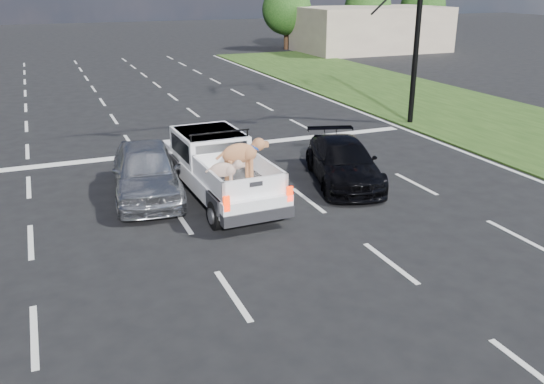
{
  "coord_description": "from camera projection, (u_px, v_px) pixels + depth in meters",
  "views": [
    {
      "loc": [
        -4.68,
        -9.1,
        5.58
      ],
      "look_at": [
        -0.12,
        2.0,
        1.17
      ],
      "focal_mm": 38.0,
      "sensor_mm": 36.0,
      "label": 1
    }
  ],
  "objects": [
    {
      "name": "black_coupe",
      "position": [
        344.0,
        162.0,
        16.79
      ],
      "size": [
        2.84,
        4.58,
        1.24
      ],
      "primitive_type": "imported",
      "rotation": [
        0.0,
        0.0,
        -0.28
      ],
      "color": "black",
      "rests_on": "ground"
    },
    {
      "name": "pickup_truck",
      "position": [
        221.0,
        167.0,
        15.45
      ],
      "size": [
        1.99,
        5.0,
        1.86
      ],
      "rotation": [
        0.0,
        0.0,
        0.03
      ],
      "color": "black",
      "rests_on": "ground"
    },
    {
      "name": "silver_sedan",
      "position": [
        146.0,
        171.0,
        15.6
      ],
      "size": [
        2.29,
        4.57,
        1.49
      ],
      "primitive_type": "imported",
      "rotation": [
        0.0,
        0.0,
        -0.12
      ],
      "color": "#A8AAAF",
      "rests_on": "ground"
    },
    {
      "name": "road_markings",
      "position": [
        218.0,
        180.0,
        17.19
      ],
      "size": [
        17.75,
        60.0,
        0.01
      ],
      "color": "silver",
      "rests_on": "ground"
    },
    {
      "name": "tree_far_f",
      "position": [
        423.0,
        7.0,
        54.06
      ],
      "size": [
        4.2,
        4.2,
        5.4
      ],
      "color": "#332114",
      "rests_on": "ground"
    },
    {
      "name": "traffic_signal",
      "position": [
        366.0,
        6.0,
        21.55
      ],
      "size": [
        9.11,
        0.31,
        7.0
      ],
      "color": "black",
      "rests_on": "ground"
    },
    {
      "name": "ground",
      "position": [
        316.0,
        278.0,
        11.49
      ],
      "size": [
        160.0,
        160.0,
        0.0
      ],
      "primitive_type": "plane",
      "color": "black",
      "rests_on": "ground"
    },
    {
      "name": "building_right",
      "position": [
        371.0,
        29.0,
        48.24
      ],
      "size": [
        12.0,
        7.0,
        3.6
      ],
      "primitive_type": "cube",
      "color": "#BDAC90",
      "rests_on": "ground"
    },
    {
      "name": "tree_far_e",
      "position": [
        368.0,
        8.0,
        51.92
      ],
      "size": [
        4.2,
        4.2,
        5.4
      ],
      "color": "#332114",
      "rests_on": "ground"
    },
    {
      "name": "tree_far_d",
      "position": [
        287.0,
        10.0,
        49.07
      ],
      "size": [
        4.2,
        4.2,
        5.4
      ],
      "color": "#332114",
      "rests_on": "ground"
    }
  ]
}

